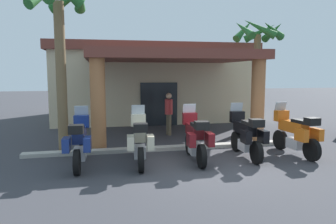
% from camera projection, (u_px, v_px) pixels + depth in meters
% --- Properties ---
extents(ground_plane, '(80.00, 80.00, 0.00)m').
position_uv_depth(ground_plane, '(207.00, 166.00, 9.04)').
color(ground_plane, '#38383D').
extents(motel_building, '(10.66, 11.88, 4.07)m').
position_uv_depth(motel_building, '(149.00, 81.00, 18.74)').
color(motel_building, beige).
rests_on(motel_building, ground_plane).
extents(motorcycle_blue, '(0.72, 2.21, 1.61)m').
position_uv_depth(motorcycle_blue, '(79.00, 142.00, 8.91)').
color(motorcycle_blue, black).
rests_on(motorcycle_blue, ground_plane).
extents(motorcycle_cream, '(0.74, 2.21, 1.61)m').
position_uv_depth(motorcycle_cream, '(140.00, 140.00, 9.14)').
color(motorcycle_cream, black).
rests_on(motorcycle_cream, ground_plane).
extents(motorcycle_maroon, '(0.73, 2.21, 1.61)m').
position_uv_depth(motorcycle_maroon, '(195.00, 137.00, 9.50)').
color(motorcycle_maroon, black).
rests_on(motorcycle_maroon, ground_plane).
extents(motorcycle_black, '(0.72, 2.21, 1.61)m').
position_uv_depth(motorcycle_black, '(246.00, 135.00, 9.91)').
color(motorcycle_black, black).
rests_on(motorcycle_black, ground_plane).
extents(motorcycle_orange, '(0.72, 2.21, 1.61)m').
position_uv_depth(motorcycle_orange, '(296.00, 133.00, 10.18)').
color(motorcycle_orange, black).
rests_on(motorcycle_orange, ground_plane).
extents(pedestrian, '(0.32, 0.52, 1.75)m').
position_uv_depth(pedestrian, '(169.00, 111.00, 13.43)').
color(pedestrian, brown).
rests_on(pedestrian, ground_plane).
extents(palm_tree_roadside, '(2.01, 2.07, 5.53)m').
position_uv_depth(palm_tree_roadside, '(59.00, 26.00, 10.12)').
color(palm_tree_roadside, brown).
rests_on(palm_tree_roadside, ground_plane).
extents(palm_tree_near_portico, '(2.19, 2.35, 5.14)m').
position_uv_depth(palm_tree_near_portico, '(258.00, 44.00, 14.62)').
color(palm_tree_near_portico, brown).
rests_on(palm_tree_near_portico, ground_plane).
extents(curb_strip, '(10.20, 0.36, 0.12)m').
position_uv_depth(curb_strip, '(182.00, 147.00, 11.05)').
color(curb_strip, '#ADA89E').
rests_on(curb_strip, ground_plane).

